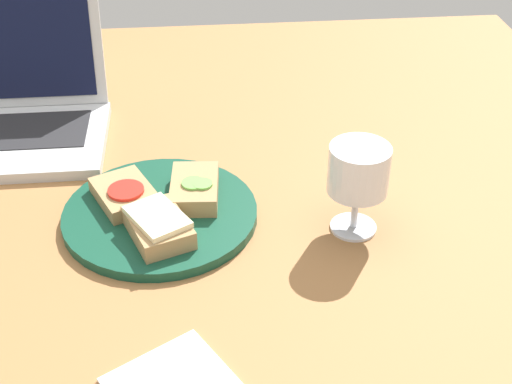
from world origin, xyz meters
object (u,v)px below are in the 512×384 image
Objects in this scene: sandwich_with_tomato at (125,194)px; laptop at (2,110)px; sandwich_with_cucumber at (195,189)px; sandwich_with_cheese at (158,225)px; wine_glass at (358,174)px; plate at (160,214)px.

laptop reaches higher than sandwich_with_tomato.
sandwich_with_cucumber is 36.77cm from laptop.
wine_glass reaches higher than sandwich_with_cheese.
wine_glass is (25.00, -4.52, 7.79)cm from plate.
sandwich_with_cheese is at bearing -60.23° from sandwich_with_tomato.
laptop is at bearing 129.00° from sandwich_with_cheese.
sandwich_with_tomato is at bearing 179.92° from sandwich_with_cucumber.
sandwich_with_cheese is 25.65cm from wine_glass.
laptop reaches higher than sandwich_with_cheese.
wine_glass is (25.02, 0.87, 5.56)cm from sandwich_with_cheese.
laptop is (-49.54, 29.40, -4.11)cm from wine_glass.
laptop reaches higher than plate.
wine_glass is at bearing -13.60° from sandwich_with_tomato.
laptop is at bearing 149.31° from wine_glass.
sandwich_with_cheese is 0.35× the size of laptop.
plate is 2.25× the size of sandwich_with_tomato.
plate is at bearing -29.79° from sandwich_with_tomato.
wine_glass is at bearing -10.25° from plate.
sandwich_with_cheese is at bearing -120.49° from sandwich_with_cucumber.
wine_glass reaches higher than sandwich_with_tomato.
wine_glass is at bearing -19.41° from sandwich_with_cucumber.
wine_glass is (20.30, -7.15, 5.76)cm from sandwich_with_cucumber.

